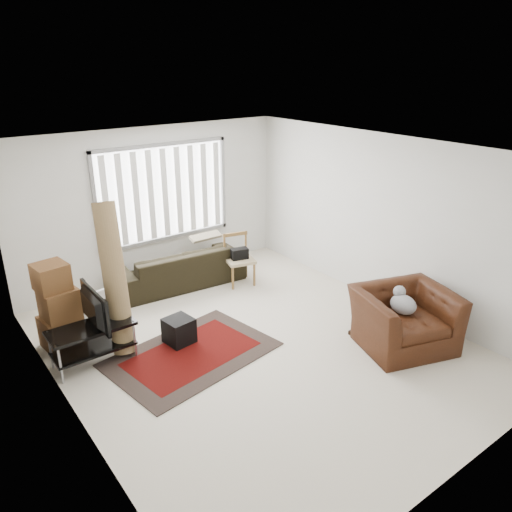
{
  "coord_description": "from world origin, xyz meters",
  "views": [
    {
      "loc": [
        -3.63,
        -4.8,
        3.74
      ],
      "look_at": [
        0.44,
        0.61,
        1.05
      ],
      "focal_mm": 35.0,
      "sensor_mm": 36.0,
      "label": 1
    }
  ],
  "objects_px": {
    "sofa": "(179,261)",
    "armchair": "(405,315)",
    "moving_boxes": "(58,309)",
    "tv_stand": "(92,337)",
    "side_chair": "(239,257)"
  },
  "relations": [
    {
      "from": "sofa",
      "to": "side_chair",
      "type": "distance_m",
      "value": 1.06
    },
    {
      "from": "tv_stand",
      "to": "sofa",
      "type": "bearing_deg",
      "value": 35.6
    },
    {
      "from": "side_chair",
      "to": "sofa",
      "type": "bearing_deg",
      "value": 161.59
    },
    {
      "from": "sofa",
      "to": "side_chair",
      "type": "height_order",
      "value": "side_chair"
    },
    {
      "from": "armchair",
      "to": "side_chair",
      "type": "bearing_deg",
      "value": 119.61
    },
    {
      "from": "tv_stand",
      "to": "armchair",
      "type": "relative_size",
      "value": 0.71
    },
    {
      "from": "tv_stand",
      "to": "side_chair",
      "type": "relative_size",
      "value": 1.22
    },
    {
      "from": "tv_stand",
      "to": "side_chair",
      "type": "distance_m",
      "value": 3.11
    },
    {
      "from": "sofa",
      "to": "armchair",
      "type": "distance_m",
      "value": 3.94
    },
    {
      "from": "side_chair",
      "to": "armchair",
      "type": "xyz_separation_m",
      "value": [
        0.61,
        -3.07,
        -0.02
      ]
    },
    {
      "from": "moving_boxes",
      "to": "sofa",
      "type": "xyz_separation_m",
      "value": [
        2.29,
        0.81,
        -0.13
      ]
    },
    {
      "from": "moving_boxes",
      "to": "armchair",
      "type": "distance_m",
      "value": 4.73
    },
    {
      "from": "moving_boxes",
      "to": "sofa",
      "type": "distance_m",
      "value": 2.43
    },
    {
      "from": "moving_boxes",
      "to": "side_chair",
      "type": "distance_m",
      "value": 3.18
    },
    {
      "from": "sofa",
      "to": "moving_boxes",
      "type": "bearing_deg",
      "value": 24.44
    }
  ]
}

